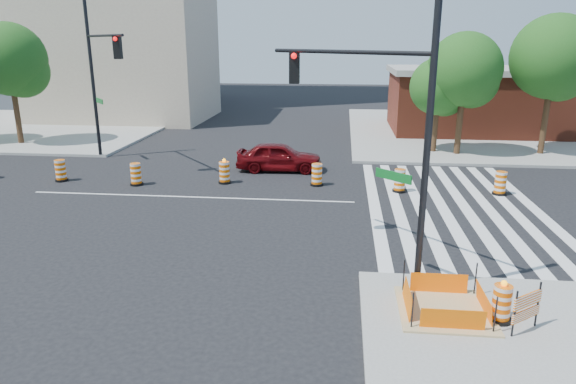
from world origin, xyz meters
name	(u,v)px	position (x,y,z in m)	size (l,w,h in m)	color
ground	(190,197)	(0.00, 0.00, 0.00)	(120.00, 120.00, 0.00)	black
sidewalk_ne	(503,132)	(18.00, 18.00, 0.07)	(22.00, 22.00, 0.15)	gray
sidewalk_nw	(36,123)	(-18.00, 18.00, 0.07)	(22.00, 22.00, 0.15)	gray
crosswalk_east	(452,205)	(10.95, 0.00, 0.01)	(6.75, 13.50, 0.01)	silver
lane_centerline	(190,197)	(0.00, 0.00, 0.01)	(14.00, 0.12, 0.01)	silver
excavation_pit	(445,308)	(9.00, -9.00, 0.22)	(2.20, 2.20, 0.90)	tan
brick_storefront	(506,101)	(18.00, 18.00, 2.32)	(16.50, 8.50, 4.60)	maroon
beige_midrise	(123,58)	(-12.00, 22.00, 5.00)	(14.00, 10.00, 10.00)	tan
red_coupe	(279,157)	(3.23, 5.03, 0.74)	(1.74, 4.32, 1.47)	#54070A
signal_pole_se	(377,108)	(7.30, -6.84, 4.74)	(4.31, 4.14, 7.73)	black
signal_pole_nw	(99,66)	(-6.25, 5.76, 5.15)	(4.17, 4.98, 8.40)	black
pit_drum	(501,304)	(10.19, -9.34, 0.58)	(0.53, 0.53, 1.04)	black
barricade	(527,307)	(10.61, -9.72, 0.76)	(0.77, 0.60, 1.10)	#EA5F04
tree_north_b	(11,64)	(-14.00, 10.01, 5.08)	(4.45, 4.45, 7.56)	#382314
tree_north_c	(439,90)	(11.84, 10.17, 3.72)	(3.30, 3.26, 5.55)	#382314
tree_north_d	(465,74)	(13.09, 9.64, 4.66)	(4.09, 4.09, 6.95)	#382314
tree_north_e	(554,62)	(17.94, 10.21, 5.30)	(4.65, 4.65, 7.90)	#382314
median_drum_1	(61,171)	(-6.84, 1.89, 0.48)	(0.60, 0.60, 1.02)	black
median_drum_2	(136,175)	(-3.01, 1.60, 0.48)	(0.60, 0.60, 1.02)	black
median_drum_3	(224,173)	(0.98, 2.35, 0.49)	(0.60, 0.60, 1.18)	black
median_drum_4	(317,175)	(5.30, 2.41, 0.48)	(0.60, 0.60, 1.02)	black
median_drum_5	(400,181)	(8.98, 1.76, 0.48)	(0.60, 0.60, 1.02)	black
median_drum_6	(500,184)	(13.27, 1.77, 0.48)	(0.60, 0.60, 1.02)	black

